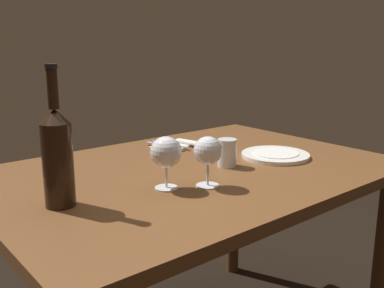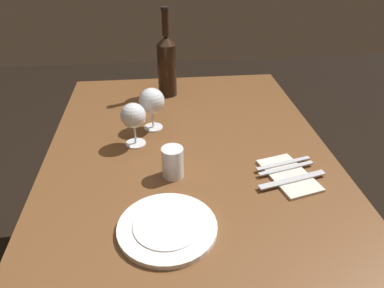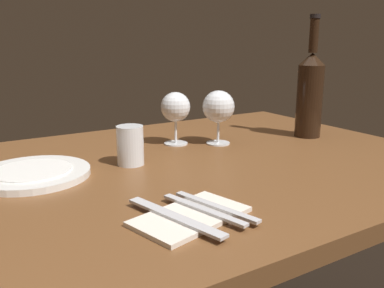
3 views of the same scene
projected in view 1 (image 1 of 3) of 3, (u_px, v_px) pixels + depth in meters
name	position (u px, v px, depth m)	size (l,w,h in m)	color
dining_table	(192.00, 194.00, 1.46)	(1.30, 0.90, 0.74)	brown
wine_glass_left	(166.00, 153.00, 1.21)	(0.09, 0.09, 0.15)	white
wine_glass_right	(208.00, 152.00, 1.23)	(0.08, 0.08, 0.15)	white
wine_bottle	(57.00, 155.00, 1.08)	(0.08, 0.08, 0.35)	black
water_tumbler	(227.00, 154.00, 1.44)	(0.06, 0.06, 0.09)	white
dinner_plate	(275.00, 155.00, 1.57)	(0.24, 0.24, 0.02)	white
folded_napkin	(175.00, 145.00, 1.73)	(0.21, 0.15, 0.01)	silver
fork_inner	(170.00, 145.00, 1.71)	(0.06, 0.18, 0.00)	silver
fork_outer	(165.00, 146.00, 1.69)	(0.06, 0.18, 0.00)	silver
table_knife	(181.00, 143.00, 1.74)	(0.07, 0.21, 0.00)	silver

